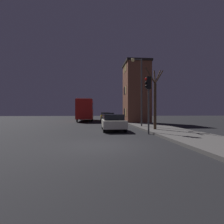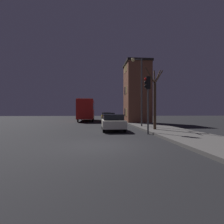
{
  "view_description": "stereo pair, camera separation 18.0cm",
  "coord_description": "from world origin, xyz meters",
  "px_view_note": "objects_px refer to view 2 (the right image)",
  "views": [
    {
      "loc": [
        -0.37,
        -8.43,
        1.63
      ],
      "look_at": [
        1.28,
        8.72,
        1.6
      ],
      "focal_mm": 28.0,
      "sensor_mm": 36.0,
      "label": 1
    },
    {
      "loc": [
        -0.19,
        -8.45,
        1.63
      ],
      "look_at": [
        1.28,
        8.72,
        1.6
      ],
      "focal_mm": 28.0,
      "sensor_mm": 36.0,
      "label": 2
    }
  ],
  "objects_px": {
    "bus": "(87,109)",
    "car_near_lane": "(113,122)",
    "streetlamp": "(139,83)",
    "traffic_light": "(148,93)",
    "car_mid_lane": "(109,118)",
    "car_far_lane": "(106,116)",
    "bare_tree": "(155,99)"
  },
  "relations": [
    {
      "from": "bus",
      "to": "car_near_lane",
      "type": "bearing_deg",
      "value": -78.94
    },
    {
      "from": "streetlamp",
      "to": "traffic_light",
      "type": "xyz_separation_m",
      "value": [
        -0.62,
        -5.04,
        -1.57
      ]
    },
    {
      "from": "traffic_light",
      "to": "car_near_lane",
      "type": "height_order",
      "value": "traffic_light"
    },
    {
      "from": "car_mid_lane",
      "to": "car_far_lane",
      "type": "height_order",
      "value": "car_far_lane"
    },
    {
      "from": "bus",
      "to": "car_far_lane",
      "type": "height_order",
      "value": "bus"
    },
    {
      "from": "bus",
      "to": "car_far_lane",
      "type": "distance_m",
      "value": 4.21
    },
    {
      "from": "bus",
      "to": "traffic_light",
      "type": "bearing_deg",
      "value": -74.0
    },
    {
      "from": "streetlamp",
      "to": "traffic_light",
      "type": "relative_size",
      "value": 1.65
    },
    {
      "from": "traffic_light",
      "to": "bare_tree",
      "type": "distance_m",
      "value": 2.35
    },
    {
      "from": "car_far_lane",
      "to": "streetlamp",
      "type": "bearing_deg",
      "value": -80.9
    },
    {
      "from": "traffic_light",
      "to": "car_mid_lane",
      "type": "relative_size",
      "value": 1.09
    },
    {
      "from": "streetlamp",
      "to": "bus",
      "type": "distance_m",
      "value": 15.57
    },
    {
      "from": "bare_tree",
      "to": "car_mid_lane",
      "type": "distance_m",
      "value": 11.35
    },
    {
      "from": "bus",
      "to": "car_near_lane",
      "type": "xyz_separation_m",
      "value": [
        3.21,
        -16.43,
        -1.44
      ]
    },
    {
      "from": "streetlamp",
      "to": "traffic_light",
      "type": "distance_m",
      "value": 5.31
    },
    {
      "from": "traffic_light",
      "to": "car_near_lane",
      "type": "bearing_deg",
      "value": 129.91
    },
    {
      "from": "traffic_light",
      "to": "car_mid_lane",
      "type": "xyz_separation_m",
      "value": [
        -1.97,
        12.72,
        -2.23
      ]
    },
    {
      "from": "car_far_lane",
      "to": "car_mid_lane",
      "type": "bearing_deg",
      "value": -90.4
    },
    {
      "from": "bare_tree",
      "to": "car_far_lane",
      "type": "height_order",
      "value": "bare_tree"
    },
    {
      "from": "bare_tree",
      "to": "car_mid_lane",
      "type": "relative_size",
      "value": 1.36
    },
    {
      "from": "bus",
      "to": "car_far_lane",
      "type": "bearing_deg",
      "value": 25.63
    },
    {
      "from": "traffic_light",
      "to": "bus",
      "type": "xyz_separation_m",
      "value": [
        -5.49,
        19.15,
        -0.81
      ]
    },
    {
      "from": "traffic_light",
      "to": "car_far_lane",
      "type": "height_order",
      "value": "traffic_light"
    },
    {
      "from": "traffic_light",
      "to": "bus",
      "type": "bearing_deg",
      "value": 106.0
    },
    {
      "from": "traffic_light",
      "to": "bus",
      "type": "relative_size",
      "value": 0.38
    },
    {
      "from": "car_near_lane",
      "to": "car_far_lane",
      "type": "xyz_separation_m",
      "value": [
        0.37,
        18.15,
        0.04
      ]
    },
    {
      "from": "streetlamp",
      "to": "car_near_lane",
      "type": "bearing_deg",
      "value": -141.49
    },
    {
      "from": "bare_tree",
      "to": "bus",
      "type": "xyz_separation_m",
      "value": [
        -6.7,
        17.16,
        -0.51
      ]
    },
    {
      "from": "bus",
      "to": "car_near_lane",
      "type": "relative_size",
      "value": 2.55
    },
    {
      "from": "streetlamp",
      "to": "car_mid_lane",
      "type": "distance_m",
      "value": 8.96
    },
    {
      "from": "streetlamp",
      "to": "bus",
      "type": "xyz_separation_m",
      "value": [
        -6.12,
        14.12,
        -2.38
      ]
    },
    {
      "from": "streetlamp",
      "to": "traffic_light",
      "type": "height_order",
      "value": "streetlamp"
    }
  ]
}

